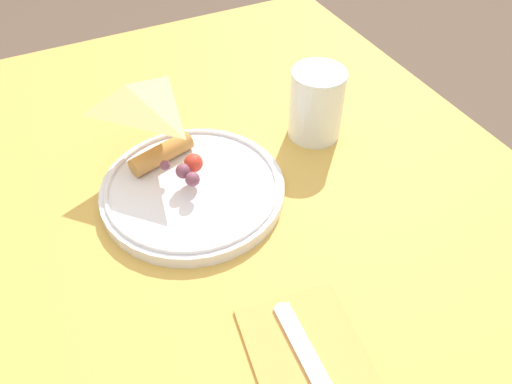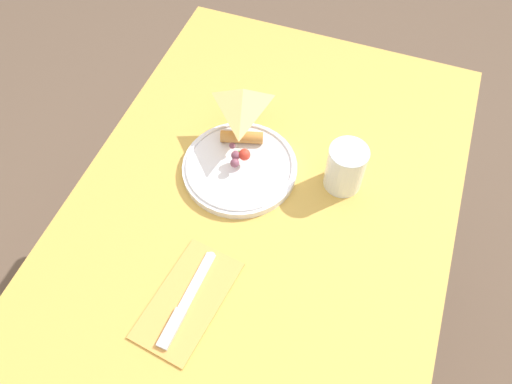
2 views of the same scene
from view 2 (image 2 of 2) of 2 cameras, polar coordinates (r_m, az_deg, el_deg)
The scene contains 6 objects.
ground_plane at distance 1.64m, azimuth 0.47°, elevation -15.57°, with size 6.00×6.00×0.00m, color brown.
dining_table at distance 1.06m, azimuth 0.71°, elevation -4.92°, with size 1.00×0.71×0.76m.
plate_pizza at distance 0.98m, azimuth -1.87°, elevation 3.10°, with size 0.22×0.22×0.05m.
milk_glass at distance 0.94m, azimuth 10.18°, elevation 2.70°, with size 0.07×0.07×0.10m.
napkin_folded at distance 0.86m, azimuth -7.76°, elevation -12.07°, with size 0.21×0.13×0.00m.
butter_knife at distance 0.85m, azimuth -8.08°, elevation -12.44°, with size 0.18×0.03×0.01m.
Camera 2 is at (-0.48, -0.16, 1.56)m, focal length 35.00 mm.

